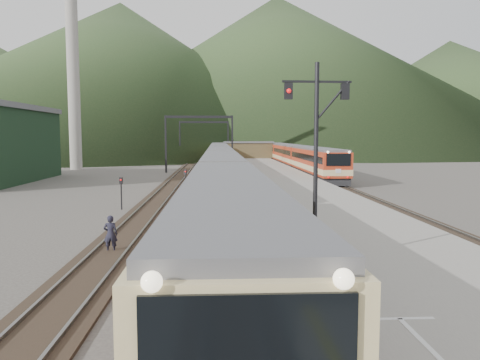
{
  "coord_description": "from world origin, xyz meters",
  "views": [
    {
      "loc": [
        -0.34,
        -10.9,
        5.15
      ],
      "look_at": [
        1.3,
        22.4,
        2.0
      ],
      "focal_mm": 35.0,
      "sensor_mm": 36.0,
      "label": 1
    }
  ],
  "objects": [
    {
      "name": "track_second",
      "position": [
        11.5,
        40.0,
        0.07
      ],
      "size": [
        2.6,
        200.0,
        0.23
      ],
      "color": "black",
      "rests_on": "ground"
    },
    {
      "name": "hill_c",
      "position": [
        110.0,
        210.0,
        25.0
      ],
      "size": [
        160.0,
        160.0,
        50.0
      ],
      "primitive_type": "cone",
      "color": "#263F20",
      "rests_on": "ground"
    },
    {
      "name": "track_main",
      "position": [
        0.0,
        40.0,
        0.07
      ],
      "size": [
        2.6,
        200.0,
        0.23
      ],
      "color": "black",
      "rests_on": "ground"
    },
    {
      "name": "station_shed",
      "position": [
        5.6,
        78.0,
        2.57
      ],
      "size": [
        9.4,
        4.4,
        3.1
      ],
      "color": "brown",
      "rests_on": "platform"
    },
    {
      "name": "short_signal_b",
      "position": [
        -3.07,
        29.36,
        1.46
      ],
      "size": [
        0.27,
        0.23,
        2.27
      ],
      "color": "black",
      "rests_on": "ground"
    },
    {
      "name": "platform",
      "position": [
        5.6,
        38.0,
        0.5
      ],
      "size": [
        8.0,
        100.0,
        1.0
      ],
      "primitive_type": "cube",
      "color": "gray",
      "rests_on": "ground"
    },
    {
      "name": "worker",
      "position": [
        -5.05,
        9.64,
        0.84
      ],
      "size": [
        0.63,
        0.43,
        1.68
      ],
      "primitive_type": "imported",
      "rotation": [
        0.0,
        0.0,
        3.18
      ],
      "color": "#1F1F2E",
      "rests_on": "ground"
    },
    {
      "name": "main_train",
      "position": [
        0.0,
        44.75,
        2.03
      ],
      "size": [
        2.95,
        101.34,
        3.61
      ],
      "color": "#DBC585",
      "rests_on": "track_main"
    },
    {
      "name": "gantry_far",
      "position": [
        -2.85,
        80.0,
        5.59
      ],
      "size": [
        9.55,
        0.25,
        8.0
      ],
      "color": "black",
      "rests_on": "ground"
    },
    {
      "name": "second_train",
      "position": [
        11.5,
        64.27,
        2.02
      ],
      "size": [
        2.94,
        60.3,
        3.59
      ],
      "color": "#B2351A",
      "rests_on": "track_second"
    },
    {
      "name": "short_signal_c",
      "position": [
        -7.04,
        21.89,
        1.46
      ],
      "size": [
        0.23,
        0.17,
        2.27
      ],
      "color": "black",
      "rests_on": "ground"
    },
    {
      "name": "gantry_near",
      "position": [
        -2.85,
        55.0,
        5.59
      ],
      "size": [
        9.55,
        0.25,
        8.0
      ],
      "color": "black",
      "rests_on": "ground"
    },
    {
      "name": "short_signal_a",
      "position": [
        -2.31,
        5.31,
        1.46
      ],
      "size": [
        0.27,
        0.23,
        2.27
      ],
      "color": "black",
      "rests_on": "ground"
    },
    {
      "name": "hill_b",
      "position": [
        30.0,
        230.0,
        37.5
      ],
      "size": [
        220.0,
        220.0,
        75.0
      ],
      "primitive_type": "cone",
      "color": "#263F20",
      "rests_on": "ground"
    },
    {
      "name": "track_far",
      "position": [
        -5.0,
        40.0,
        0.07
      ],
      "size": [
        2.6,
        200.0,
        0.23
      ],
      "color": "black",
      "rests_on": "ground"
    },
    {
      "name": "signal_mast",
      "position": [
        2.79,
        3.78,
        4.95
      ],
      "size": [
        2.2,
        0.24,
        6.44
      ],
      "color": "black",
      "rests_on": "platform"
    },
    {
      "name": "hill_a",
      "position": [
        -40.0,
        190.0,
        30.0
      ],
      "size": [
        180.0,
        180.0,
        60.0
      ],
      "primitive_type": "cone",
      "color": "#263F20",
      "rests_on": "ground"
    },
    {
      "name": "ground",
      "position": [
        0.0,
        0.0,
        0.0
      ],
      "size": [
        400.0,
        400.0,
        0.0
      ],
      "primitive_type": "plane",
      "color": "#47423D",
      "rests_on": "ground"
    },
    {
      "name": "smokestack",
      "position": [
        -22.0,
        62.0,
        15.0
      ],
      "size": [
        1.8,
        1.8,
        30.0
      ],
      "primitive_type": "cylinder",
      "color": "#9E998E",
      "rests_on": "ground"
    }
  ]
}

